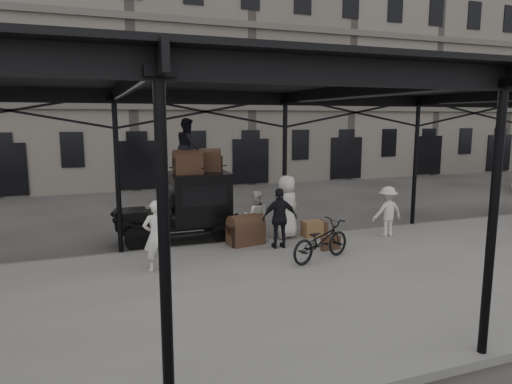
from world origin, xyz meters
TOP-DOWN VIEW (x-y plane):
  - ground at (0.00, 0.00)m, footprint 120.00×120.00m
  - platform at (0.00, -2.00)m, footprint 28.00×8.00m
  - canopy at (0.00, -1.72)m, footprint 22.50×9.00m
  - building_frontage at (0.00, 18.00)m, footprint 64.00×8.00m
  - taxi at (-2.81, 3.04)m, footprint 3.65×1.55m
  - porter_left at (-4.29, 0.07)m, footprint 0.69×0.51m
  - porter_midleft at (-1.03, 1.80)m, footprint 0.87×0.75m
  - porter_centre at (-0.01, 1.80)m, footprint 1.13×0.95m
  - porter_official at (-0.65, 0.85)m, footprint 1.07×0.57m
  - porter_right at (3.07, 0.87)m, footprint 1.04×0.60m
  - bicycle at (-0.11, -0.61)m, footprint 2.13×1.32m
  - porter_roof at (-2.84, 2.94)m, footprint 0.72×0.88m
  - steamer_trunk_roof_near at (-2.89, 2.79)m, footprint 0.88×0.56m
  - steamer_trunk_roof_far at (-2.14, 3.24)m, footprint 0.94×0.71m
  - steamer_trunk_platform at (-1.45, 1.56)m, footprint 1.13×0.82m
  - wicker_hamper at (0.83, 1.67)m, footprint 0.61×0.46m
  - suitcase_upright at (1.25, 1.80)m, footprint 0.17×0.61m
  - suitcase_flat at (0.63, 0.14)m, footprint 0.61×0.20m

SIDE VIEW (x-z plane):
  - ground at x=0.00m, z-range 0.00..0.00m
  - platform at x=0.00m, z-range 0.00..0.15m
  - suitcase_flat at x=0.63m, z-range 0.15..0.55m
  - suitcase_upright at x=1.25m, z-range 0.15..0.60m
  - wicker_hamper at x=0.83m, z-range 0.15..0.65m
  - steamer_trunk_platform at x=-1.45m, z-range 0.15..0.91m
  - bicycle at x=-0.11m, z-range 0.15..1.21m
  - porter_midleft at x=-1.03m, z-range 0.15..1.70m
  - porter_right at x=3.07m, z-range 0.15..1.75m
  - porter_official at x=-0.65m, z-range 0.15..1.90m
  - porter_left at x=-4.29m, z-range 0.15..1.91m
  - porter_centre at x=-0.01m, z-range 0.15..2.12m
  - taxi at x=-2.81m, z-range 0.11..2.29m
  - steamer_trunk_roof_far at x=-2.14m, z-range 2.18..2.79m
  - steamer_trunk_roof_near at x=-2.89m, z-range 2.18..2.80m
  - porter_roof at x=-2.84m, z-range 2.18..3.88m
  - canopy at x=0.00m, z-range 2.23..6.97m
  - building_frontage at x=0.00m, z-range 0.00..14.00m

